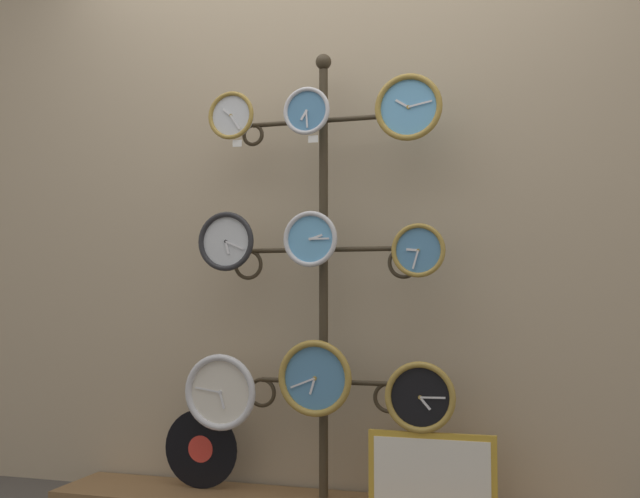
# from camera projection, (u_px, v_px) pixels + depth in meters

# --- Properties ---
(shop_wall) EXTENTS (4.40, 0.04, 2.80)m
(shop_wall) POSITION_uv_depth(u_px,v_px,m) (334.00, 168.00, 3.20)
(shop_wall) COLOR tan
(shop_wall) RESTS_ON ground_plane
(display_stand) EXTENTS (0.78, 0.41, 1.85)m
(display_stand) POSITION_uv_depth(u_px,v_px,m) (324.00, 367.00, 2.99)
(display_stand) COLOR #382D1E
(display_stand) RESTS_ON ground_plane
(clock_top_left) EXTENTS (0.20, 0.04, 0.20)m
(clock_top_left) POSITION_uv_depth(u_px,v_px,m) (232.00, 116.00, 3.09)
(clock_top_left) COLOR silver
(clock_top_center) EXTENTS (0.19, 0.04, 0.19)m
(clock_top_center) POSITION_uv_depth(u_px,v_px,m) (307.00, 111.00, 2.96)
(clock_top_center) COLOR #4C84B2
(clock_top_right) EXTENTS (0.26, 0.04, 0.26)m
(clock_top_right) POSITION_uv_depth(u_px,v_px,m) (409.00, 107.00, 2.87)
(clock_top_right) COLOR #60A8DB
(clock_middle_left) EXTENTS (0.24, 0.04, 0.24)m
(clock_middle_left) POSITION_uv_depth(u_px,v_px,m) (226.00, 242.00, 3.06)
(clock_middle_left) COLOR silver
(clock_middle_center) EXTENTS (0.22, 0.04, 0.22)m
(clock_middle_center) POSITION_uv_depth(u_px,v_px,m) (311.00, 239.00, 2.95)
(clock_middle_center) COLOR #60A8DB
(clock_middle_right) EXTENTS (0.21, 0.04, 0.21)m
(clock_middle_right) POSITION_uv_depth(u_px,v_px,m) (418.00, 250.00, 2.83)
(clock_middle_right) COLOR #4C84B2
(clock_bottom_left) EXTENTS (0.31, 0.04, 0.31)m
(clock_bottom_left) POSITION_uv_depth(u_px,v_px,m) (221.00, 392.00, 3.02)
(clock_bottom_left) COLOR silver
(clock_bottom_center) EXTENTS (0.30, 0.04, 0.30)m
(clock_bottom_center) POSITION_uv_depth(u_px,v_px,m) (315.00, 378.00, 2.91)
(clock_bottom_center) COLOR #4C84B2
(clock_bottom_right) EXTENTS (0.27, 0.04, 0.27)m
(clock_bottom_right) POSITION_uv_depth(u_px,v_px,m) (420.00, 397.00, 2.78)
(clock_bottom_right) COLOR black
(vinyl_record) EXTENTS (0.32, 0.01, 0.32)m
(vinyl_record) POSITION_uv_depth(u_px,v_px,m) (201.00, 449.00, 3.10)
(vinyl_record) COLOR black
(vinyl_record) RESTS_ON low_shelf
(picture_frame) EXTENTS (0.47, 0.02, 0.29)m
(picture_frame) POSITION_uv_depth(u_px,v_px,m) (432.00, 473.00, 2.75)
(picture_frame) COLOR gold
(picture_frame) RESTS_ON low_shelf
(price_tag_upper) EXTENTS (0.04, 0.00, 0.03)m
(price_tag_upper) POSITION_uv_depth(u_px,v_px,m) (237.00, 143.00, 3.07)
(price_tag_upper) COLOR white
(price_tag_mid) EXTENTS (0.04, 0.00, 0.03)m
(price_tag_mid) POSITION_uv_depth(u_px,v_px,m) (313.00, 139.00, 2.95)
(price_tag_mid) COLOR white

